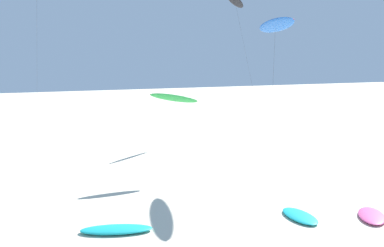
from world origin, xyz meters
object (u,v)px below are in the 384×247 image
at_px(grounded_kite_0, 372,216).
at_px(grounded_kite_3, 116,229).
at_px(flying_kite_5, 275,25).
at_px(flying_kite_2, 174,98).
at_px(flying_kite_0, 235,1).
at_px(grounded_kite_2, 300,216).

xyz_separation_m(grounded_kite_0, grounded_kite_3, (-17.67, 4.74, 0.03)).
bearing_deg(flying_kite_5, flying_kite_2, 154.33).
relative_size(flying_kite_2, grounded_kite_0, 2.16).
relative_size(flying_kite_0, flying_kite_5, 1.35).
bearing_deg(flying_kite_2, flying_kite_5, -25.67).
bearing_deg(grounded_kite_2, grounded_kite_3, 168.22).
distance_m(grounded_kite_0, grounded_kite_3, 18.30).
bearing_deg(flying_kite_5, grounded_kite_3, -155.97).
relative_size(flying_kite_0, grounded_kite_0, 4.89).
relative_size(flying_kite_5, grounded_kite_0, 3.63).
bearing_deg(flying_kite_2, grounded_kite_2, -74.44).
relative_size(flying_kite_2, flying_kite_5, 0.60).
xyz_separation_m(grounded_kite_0, grounded_kite_2, (-4.80, 2.06, -0.00)).
xyz_separation_m(grounded_kite_2, grounded_kite_3, (-12.87, 2.68, 0.04)).
distance_m(flying_kite_0, flying_kite_5, 24.28).
relative_size(flying_kite_0, grounded_kite_3, 4.03).
height_order(flying_kite_0, grounded_kite_2, flying_kite_0).
distance_m(flying_kite_0, grounded_kite_2, 39.97).
xyz_separation_m(flying_kite_2, grounded_kite_3, (-8.85, -11.77, -7.49)).
distance_m(flying_kite_2, grounded_kite_0, 20.18).
bearing_deg(flying_kite_5, grounded_kite_0, -88.26).
bearing_deg(grounded_kite_0, grounded_kite_2, 156.78).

